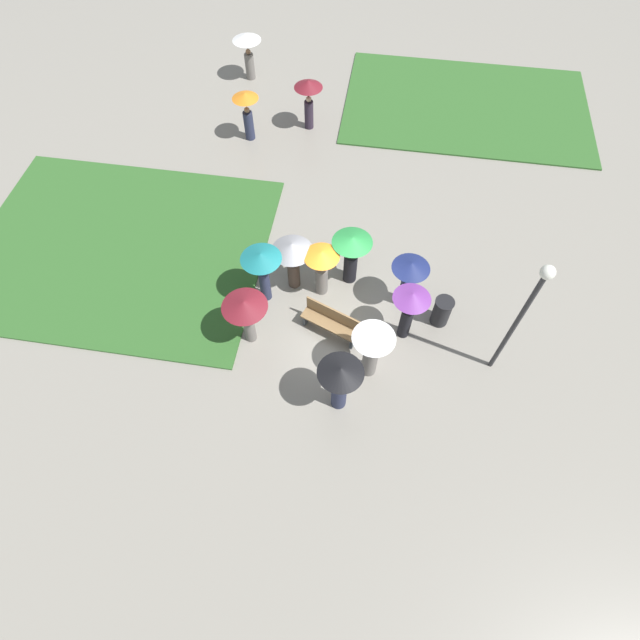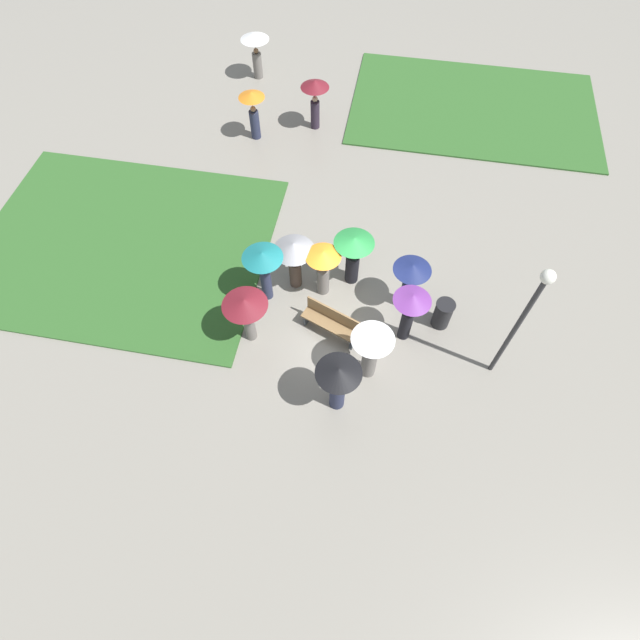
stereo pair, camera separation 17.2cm
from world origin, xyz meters
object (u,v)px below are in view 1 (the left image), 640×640
crowd_person_navy (409,276)px  lone_walker_far_path (247,109)px  crowd_person_black (340,380)px  crowd_person_orange (322,265)px  crowd_person_white (372,346)px  crowd_person_green (351,251)px  crowd_person_purple (410,306)px  trash_bin (442,311)px  crowd_person_maroon (245,310)px  crowd_person_grey (292,255)px  lamp_post (525,309)px  park_bench (332,321)px  crowd_person_teal (262,266)px  lone_walker_mid_plaza (247,46)px  lone_walker_near_lawn (308,94)px

crowd_person_navy → lone_walker_far_path: lone_walker_far_path is taller
crowd_person_black → lone_walker_far_path: size_ratio=1.06×
crowd_person_orange → crowd_person_white: 2.93m
crowd_person_green → lone_walker_far_path: bearing=-20.6°
crowd_person_white → crowd_person_purple: bearing=-54.1°
trash_bin → crowd_person_navy: (-1.05, 0.50, 0.77)m
crowd_person_maroon → crowd_person_grey: 2.20m
crowd_person_white → crowd_person_black: crowd_person_black is taller
crowd_person_white → crowd_person_green: bearing=-4.8°
lamp_post → crowd_person_grey: (-5.73, 1.87, -1.37)m
park_bench → crowd_person_orange: bearing=131.6°
crowd_person_white → lone_walker_far_path: crowd_person_white is taller
crowd_person_maroon → crowd_person_grey: (0.85, 2.03, -0.04)m
lone_walker_far_path → crowd_person_maroon: bearing=8.7°
crowd_person_green → crowd_person_grey: crowd_person_green is taller
lamp_post → crowd_person_grey: bearing=161.9°
crowd_person_teal → crowd_person_grey: 0.94m
crowd_person_white → lone_walker_mid_plaza: size_ratio=1.06×
crowd_person_orange → lone_walker_far_path: 7.50m
crowd_person_teal → crowd_person_navy: (3.97, 0.43, -0.20)m
park_bench → lone_walker_near_lawn: size_ratio=0.93×
crowd_person_black → lone_walker_mid_plaza: size_ratio=1.06×
crowd_person_teal → lone_walker_far_path: size_ratio=1.07×
crowd_person_black → crowd_person_maroon: bearing=31.3°
crowd_person_teal → crowd_person_purple: (4.04, -0.65, -0.09)m
crowd_person_grey → lone_walker_far_path: 7.02m
lamp_post → crowd_person_white: bearing=-168.5°
crowd_person_purple → crowd_person_white: bearing=-143.6°
crowd_person_black → crowd_person_teal: bearing=11.8°
lone_walker_far_path → crowd_person_grey: bearing=19.3°
crowd_person_green → crowd_person_teal: bearing=57.0°
crowd_person_teal → crowd_person_purple: size_ratio=1.01×
trash_bin → crowd_person_orange: size_ratio=0.54×
crowd_person_orange → crowd_person_grey: bearing=-26.0°
crowd_person_black → lone_walker_far_path: bearing=-3.4°
crowd_person_orange → crowd_person_purple: size_ratio=0.91×
crowd_person_purple → lone_walker_mid_plaza: bearing=100.8°
lone_walker_mid_plaza → crowd_person_maroon: bearing=-127.5°
crowd_person_grey → crowd_person_orange: bearing=71.9°
park_bench → lamp_post: size_ratio=0.41×
park_bench → lone_walker_far_path: (-4.17, 7.87, 0.73)m
crowd_person_orange → crowd_person_maroon: bearing=30.2°
lamp_post → crowd_person_orange: (-4.90, 1.76, -1.54)m
crowd_person_black → crowd_person_teal: (-2.54, 3.00, 0.14)m
crowd_person_maroon → crowd_person_purple: crowd_person_purple is taller
lamp_post → crowd_person_green: (-4.13, 2.33, -1.47)m
lamp_post → crowd_person_purple: bearing=165.3°
lone_walker_mid_plaza → crowd_person_black: bearing=-118.8°
crowd_person_white → crowd_person_black: (-0.67, -1.05, 0.02)m
trash_bin → crowd_person_maroon: bearing=-165.1°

